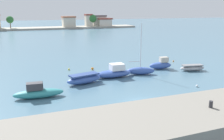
# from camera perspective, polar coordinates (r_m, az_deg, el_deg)

# --- Properties ---
(ground_plane) EXTENTS (400.00, 400.00, 0.00)m
(ground_plane) POSITION_cam_1_polar(r_m,az_deg,el_deg) (25.60, 6.84, -7.73)
(ground_plane) COLOR slate
(seawall_embankment) EXTENTS (69.06, 5.98, 2.46)m
(seawall_embankment) POSITION_cam_1_polar(r_m,az_deg,el_deg) (19.29, 17.82, -11.82)
(seawall_embankment) COLOR gray
(seawall_embankment) RESTS_ON ground
(mooring_bollard) EXTENTS (0.27, 0.27, 0.50)m
(mooring_bollard) POSITION_cam_1_polar(r_m,az_deg,el_deg) (19.38, 21.62, -7.28)
(mooring_bollard) COLOR #2D2D33
(mooring_bollard) RESTS_ON seawall_embankment
(moored_boat_0) EXTENTS (5.39, 1.85, 1.70)m
(moored_boat_0) POSITION_cam_1_polar(r_m,az_deg,el_deg) (28.14, -16.50, -4.92)
(moored_boat_0) COLOR teal
(moored_boat_0) RESTS_ON ground
(moored_boat_1) EXTENTS (5.01, 2.76, 1.25)m
(moored_boat_1) POSITION_cam_1_polar(r_m,az_deg,el_deg) (32.27, -6.37, -2.03)
(moored_boat_1) COLOR #3856A8
(moored_boat_1) RESTS_ON ground
(moored_boat_2) EXTENTS (5.45, 2.09, 1.90)m
(moored_boat_2) POSITION_cam_1_polar(r_m,az_deg,el_deg) (34.96, 0.44, -0.54)
(moored_boat_2) COLOR #3856A8
(moored_boat_2) RESTS_ON ground
(moored_boat_3) EXTENTS (4.32, 2.51, 7.40)m
(moored_boat_3) POSITION_cam_1_polar(r_m,az_deg,el_deg) (36.68, 6.54, -0.13)
(moored_boat_3) COLOR #3856A8
(moored_boat_3) RESTS_ON ground
(moored_boat_4) EXTENTS (3.80, 1.81, 1.89)m
(moored_boat_4) POSITION_cam_1_polar(r_m,az_deg,el_deg) (40.65, 11.08, 1.21)
(moored_boat_4) COLOR #3856A8
(moored_boat_4) RESTS_ON ground
(moored_boat_5) EXTENTS (4.11, 2.09, 0.93)m
(moored_boat_5) POSITION_cam_1_polar(r_m,az_deg,el_deg) (40.70, 17.83, 0.48)
(moored_boat_5) COLOR #9E9EA3
(moored_boat_5) RESTS_ON ground
(mooring_buoy_0) EXTENTS (0.42, 0.42, 0.42)m
(mooring_buoy_0) POSITION_cam_1_polar(r_m,az_deg,el_deg) (39.40, -4.50, 0.33)
(mooring_buoy_0) COLOR orange
(mooring_buoy_0) RESTS_ON ground
(mooring_buoy_1) EXTENTS (0.25, 0.25, 0.25)m
(mooring_buoy_1) POSITION_cam_1_polar(r_m,az_deg,el_deg) (46.67, 13.80, 1.99)
(mooring_buoy_1) COLOR orange
(mooring_buoy_1) RESTS_ON ground
(mooring_buoy_2) EXTENTS (0.29, 0.29, 0.29)m
(mooring_buoy_2) POSITION_cam_1_polar(r_m,az_deg,el_deg) (32.44, 18.80, -3.45)
(mooring_buoy_2) COLOR white
(mooring_buoy_2) RESTS_ON ground
(mooring_buoy_3) EXTENTS (0.30, 0.30, 0.30)m
(mooring_buoy_3) POSITION_cam_1_polar(r_m,az_deg,el_deg) (39.65, -9.80, 0.17)
(mooring_buoy_3) COLOR yellow
(mooring_buoy_3) RESTS_ON ground
(distant_shoreline) EXTENTS (93.77, 11.30, 7.26)m
(distant_shoreline) POSITION_cam_1_polar(r_m,az_deg,el_deg) (123.97, -15.07, 10.00)
(distant_shoreline) COLOR #9E998C
(distant_shoreline) RESTS_ON ground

